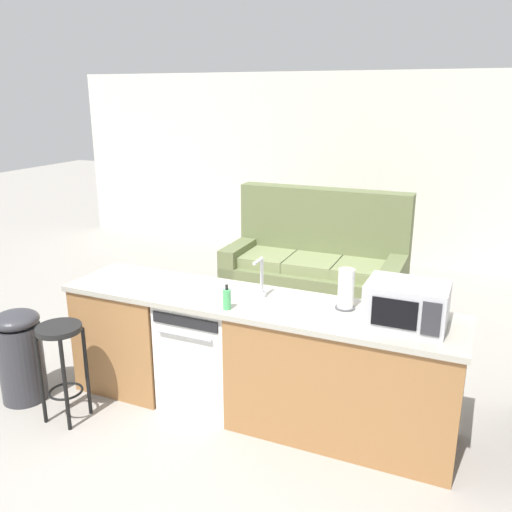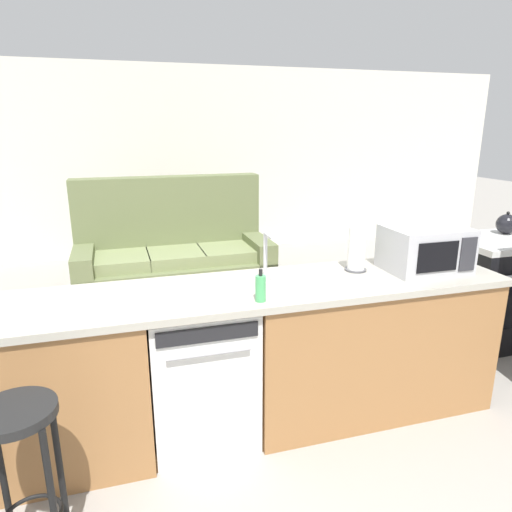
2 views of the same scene
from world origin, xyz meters
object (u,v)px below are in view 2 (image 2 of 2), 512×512
at_px(paper_towel_roll, 357,250).
at_px(kettle, 507,224).
at_px(bar_stool, 21,453).
at_px(stove_range, 493,290).
at_px(microwave, 425,249).
at_px(dishwasher, 200,369).
at_px(soap_bottle, 261,288).
at_px(couch, 174,260).

relative_size(paper_towel_roll, kettle, 1.38).
bearing_deg(bar_stool, stove_range, 19.15).
xyz_separation_m(stove_range, microwave, (-1.14, -0.55, 0.59)).
bearing_deg(dishwasher, soap_bottle, -36.88).
height_order(microwave, kettle, microwave).
bearing_deg(stove_range, couch, 142.96).
height_order(stove_range, microwave, microwave).
bearing_deg(couch, paper_towel_roll, -68.37).
bearing_deg(bar_stool, kettle, 20.17).
xyz_separation_m(microwave, bar_stool, (-2.28, -0.64, -0.50)).
bearing_deg(paper_towel_roll, stove_range, 15.56).
distance_m(kettle, bar_stool, 3.86).
distance_m(microwave, couch, 2.84).
bearing_deg(microwave, soap_bottle, -169.16).
relative_size(stove_range, bar_stool, 1.22).
height_order(paper_towel_roll, couch, couch).
bearing_deg(paper_towel_roll, bar_stool, -157.95).
bearing_deg(kettle, paper_towel_roll, -161.91).
xyz_separation_m(microwave, kettle, (1.31, 0.68, -0.05)).
xyz_separation_m(stove_range, kettle, (0.17, 0.13, 0.53)).
relative_size(kettle, bar_stool, 0.28).
height_order(stove_range, couch, couch).
distance_m(soap_bottle, bar_stool, 1.28).
relative_size(microwave, bar_stool, 0.68).
bearing_deg(soap_bottle, couch, 93.83).
bearing_deg(microwave, dishwasher, 179.95).
relative_size(dishwasher, kettle, 4.10).
relative_size(dishwasher, stove_range, 0.93).
relative_size(stove_range, soap_bottle, 5.11).
height_order(paper_towel_roll, kettle, paper_towel_roll).
xyz_separation_m(soap_bottle, bar_stool, (-1.12, -0.42, -0.44)).
xyz_separation_m(stove_range, couch, (-2.48, 1.87, -0.06)).
height_order(stove_range, bar_stool, stove_range).
bearing_deg(kettle, stove_range, -142.29).
relative_size(stove_range, kettle, 4.39).
height_order(dishwasher, kettle, kettle).
bearing_deg(dishwasher, bar_stool, -142.18).
distance_m(dishwasher, couch, 2.42).
distance_m(paper_towel_roll, couch, 2.56).
distance_m(bar_stool, couch, 3.21).
relative_size(bar_stool, couch, 0.37).
distance_m(dishwasher, soap_bottle, 0.67).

